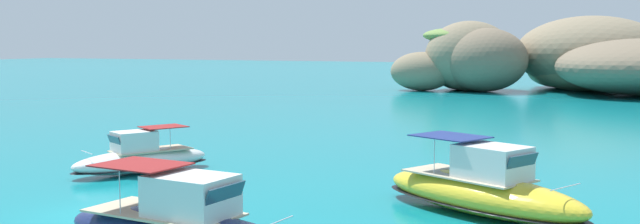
% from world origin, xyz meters
% --- Properties ---
extents(ground_plane, '(400.00, 400.00, 0.00)m').
position_xyz_m(ground_plane, '(0.00, 0.00, 0.00)').
color(ground_plane, '#0F7F89').
extents(islet_large, '(31.54, 32.46, 9.80)m').
position_xyz_m(islet_large, '(15.46, 78.21, 3.76)').
color(islet_large, '#84755B').
rests_on(islet_large, ground).
extents(islet_small, '(20.07, 16.55, 9.11)m').
position_xyz_m(islet_small, '(-1.85, 73.25, 4.09)').
color(islet_small, '#756651').
rests_on(islet_small, ground).
extents(motorboat_yellow, '(9.07, 6.20, 2.76)m').
position_xyz_m(motorboat_yellow, '(13.17, 6.01, 0.88)').
color(motorboat_yellow, yellow).
rests_on(motorboat_yellow, ground).
extents(motorboat_white, '(5.13, 7.10, 2.18)m').
position_xyz_m(motorboat_white, '(-3.59, 7.69, 0.70)').
color(motorboat_white, white).
rests_on(motorboat_white, ground).
extents(channel_buoy, '(0.56, 0.56, 1.48)m').
position_xyz_m(channel_buoy, '(11.88, 12.64, 0.34)').
color(channel_buoy, yellow).
rests_on(channel_buoy, ground).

